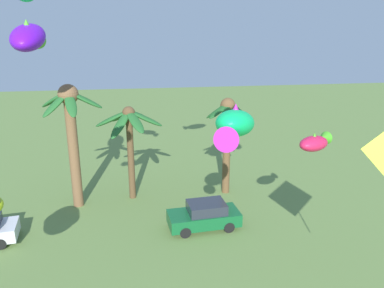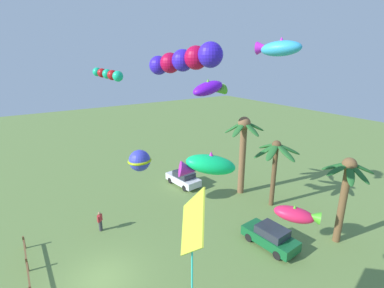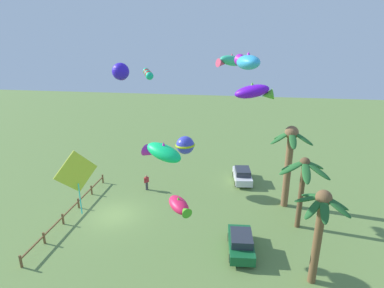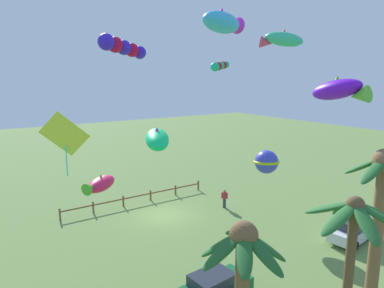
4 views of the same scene
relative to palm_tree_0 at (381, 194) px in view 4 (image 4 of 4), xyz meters
name	(u,v)px [view 4 (image 4 of 4)]	position (x,y,z in m)	size (l,w,h in m)	color
ground_plane	(164,215)	(3.96, -14.73, -5.29)	(120.00, 120.00, 0.00)	olive
palm_tree_0	(381,194)	(0.00, 0.00, 0.00)	(3.76, 3.73, 7.56)	brown
palm_tree_1	(242,272)	(9.50, 0.58, -0.67)	(3.10, 3.23, 6.40)	brown
palm_tree_2	(353,227)	(3.32, 0.66, -0.62)	(4.21, 3.98, 6.04)	brown
rail_fence	(137,197)	(4.64, -18.37, -4.70)	(13.19, 0.12, 0.95)	brown
parked_car_0	(352,230)	(-4.49, -3.82, -4.54)	(4.08, 2.16, 1.51)	silver
parked_car_1	(214,288)	(7.25, -3.88, -4.54)	(4.03, 2.01, 1.51)	#145B2D
spectator_0	(224,198)	(-1.11, -13.34, -4.48)	(0.43, 0.43, 1.59)	#38383D
kite_fish_0	(281,39)	(1.68, -5.34, 7.64)	(2.16, 2.39, 1.10)	#31C08B
kite_fish_1	(340,90)	(-0.95, -3.29, 4.91)	(1.60, 3.50, 1.67)	#6911DC
kite_ball_2	(266,162)	(-1.96, -9.52, -0.61)	(2.48, 2.48, 1.77)	#383FC4
kite_tube_3	(122,47)	(8.41, -11.50, 7.37)	(3.36, 1.81, 1.31)	#3019C9
kite_tube_4	(220,66)	(0.50, -12.22, 6.44)	(2.22, 1.38, 0.81)	#15BD87
kite_fish_5	(100,184)	(11.47, -7.46, 0.56)	(2.11, 1.81, 0.88)	#EA1F50
kite_fish_6	(157,139)	(7.26, -9.47, 2.04)	(2.43, 3.33, 1.50)	#10E070
kite_fish_7	(223,22)	(6.71, -4.13, 7.96)	(2.86, 1.97, 1.14)	#33ADE8
kite_diamond_8	(65,135)	(11.57, -13.28, 2.16)	(2.79, 1.15, 4.11)	#CADC38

